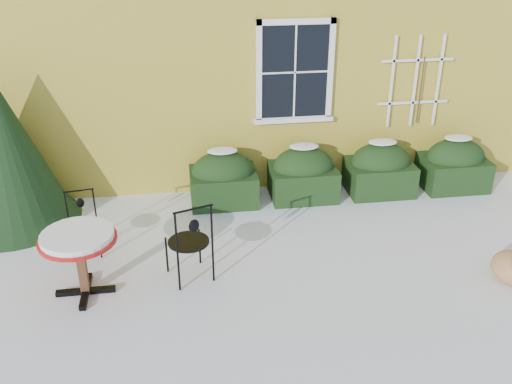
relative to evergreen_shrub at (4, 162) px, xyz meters
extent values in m
plane|color=white|center=(3.51, -2.41, -0.95)|extent=(80.00, 80.00, 0.00)
cube|color=black|center=(4.41, 0.55, 1.02)|extent=(1.05, 0.03, 1.45)
cube|color=white|center=(4.41, 0.54, 1.79)|extent=(1.23, 0.06, 0.09)
cube|color=white|center=(4.41, 0.54, 0.25)|extent=(1.23, 0.06, 0.09)
cube|color=white|center=(3.84, 0.54, 1.02)|extent=(0.09, 0.06, 1.63)
cube|color=white|center=(4.98, 0.54, 1.02)|extent=(0.09, 0.06, 1.63)
cube|color=white|center=(4.41, 0.53, 1.02)|extent=(0.02, 0.02, 1.45)
cube|color=white|center=(4.41, 0.53, 1.02)|extent=(1.05, 0.02, 0.02)
cube|color=white|center=(4.41, 0.54, 0.25)|extent=(1.29, 0.14, 0.07)
cube|color=white|center=(6.01, 0.53, 0.80)|extent=(0.04, 0.03, 1.50)
cube|color=white|center=(6.41, 0.53, 0.80)|extent=(0.04, 0.03, 1.50)
cube|color=white|center=(6.81, 0.53, 0.80)|extent=(0.04, 0.03, 1.50)
cube|color=white|center=(6.41, 0.53, 0.45)|extent=(1.20, 0.03, 0.04)
cube|color=white|center=(6.41, 0.53, 1.15)|extent=(1.20, 0.03, 0.04)
cylinder|color=#472D19|center=(6.51, 0.51, 0.65)|extent=(0.02, 0.02, 1.10)
cube|color=black|center=(3.21, 0.14, -0.69)|extent=(1.05, 0.80, 0.52)
ellipsoid|color=black|center=(3.21, 0.14, -0.43)|extent=(1.00, 0.72, 0.67)
ellipsoid|color=white|center=(3.21, 0.14, -0.07)|extent=(0.47, 0.32, 0.06)
cube|color=black|center=(4.51, 0.14, -0.69)|extent=(1.05, 0.80, 0.52)
ellipsoid|color=black|center=(4.51, 0.14, -0.43)|extent=(1.00, 0.72, 0.67)
ellipsoid|color=white|center=(4.51, 0.14, -0.07)|extent=(0.47, 0.32, 0.06)
cube|color=black|center=(5.81, 0.14, -0.69)|extent=(1.05, 0.80, 0.52)
ellipsoid|color=black|center=(5.81, 0.14, -0.43)|extent=(1.00, 0.72, 0.67)
ellipsoid|color=white|center=(5.81, 0.14, -0.07)|extent=(0.47, 0.32, 0.06)
cube|color=black|center=(7.11, 0.14, -0.69)|extent=(1.05, 0.80, 0.52)
ellipsoid|color=black|center=(7.11, 0.14, -0.43)|extent=(1.00, 0.72, 0.67)
ellipsoid|color=white|center=(7.11, 0.14, -0.07)|extent=(0.47, 0.32, 0.06)
cone|color=black|center=(0.00, 0.00, -0.39)|extent=(1.96, 1.96, 1.13)
cone|color=black|center=(0.00, 0.00, 0.23)|extent=(1.75, 1.75, 2.37)
cube|color=black|center=(1.29, -2.10, -0.92)|extent=(0.71, 0.08, 0.06)
cube|color=black|center=(1.29, -2.10, -0.92)|extent=(0.08, 0.71, 0.06)
cube|color=#57341D|center=(1.29, -2.10, -0.57)|extent=(0.10, 0.10, 0.77)
cylinder|color=#AC120E|center=(1.29, -2.10, -0.19)|extent=(0.92, 0.92, 0.04)
cylinder|color=white|center=(1.29, -2.10, -0.14)|extent=(0.85, 0.85, 0.07)
cylinder|color=black|center=(2.72, -1.62, -0.70)|extent=(0.03, 0.03, 0.51)
cylinder|color=black|center=(2.29, -1.76, -0.70)|extent=(0.03, 0.03, 0.51)
cylinder|color=black|center=(2.87, -2.05, -0.70)|extent=(0.03, 0.03, 0.51)
cylinder|color=black|center=(2.44, -2.20, -0.70)|extent=(0.03, 0.03, 0.51)
cylinder|color=black|center=(2.58, -1.91, -0.44)|extent=(0.52, 0.52, 0.02)
cylinder|color=black|center=(2.87, -2.05, -0.16)|extent=(0.03, 0.03, 0.57)
cylinder|color=black|center=(2.44, -2.20, -0.16)|extent=(0.03, 0.03, 0.57)
cylinder|color=black|center=(2.65, -2.12, 0.13)|extent=(0.48, 0.18, 0.03)
ellipsoid|color=black|center=(2.65, -2.12, -0.10)|extent=(0.14, 0.08, 0.18)
cylinder|color=black|center=(1.04, -1.35, -0.75)|extent=(0.02, 0.02, 0.41)
cylinder|color=black|center=(1.40, -1.29, -0.75)|extent=(0.02, 0.02, 0.41)
cylinder|color=black|center=(0.98, -0.99, -0.75)|extent=(0.02, 0.02, 0.41)
cylinder|color=black|center=(1.34, -0.93, -0.75)|extent=(0.02, 0.02, 0.41)
cylinder|color=black|center=(1.19, -1.14, -0.54)|extent=(0.42, 0.42, 0.02)
cylinder|color=black|center=(0.98, -0.99, -0.32)|extent=(0.02, 0.02, 0.46)
cylinder|color=black|center=(1.34, -0.93, -0.32)|extent=(0.02, 0.02, 0.46)
cylinder|color=black|center=(1.16, -0.96, -0.09)|extent=(0.40, 0.08, 0.02)
ellipsoid|color=black|center=(1.16, -0.96, -0.27)|extent=(0.11, 0.04, 0.14)
cylinder|color=tan|center=(6.73, -2.36, -0.90)|extent=(0.28, 0.29, 0.08)
camera|label=1|loc=(2.52, -8.09, 3.26)|focal=40.00mm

